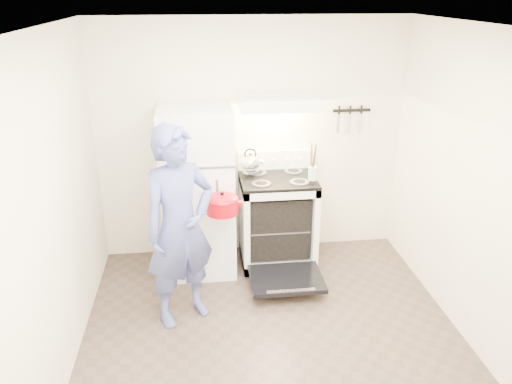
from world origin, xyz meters
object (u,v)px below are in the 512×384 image
Objects in this scene: tea_kettle at (250,162)px; person at (180,228)px; refrigerator at (198,191)px; stove_body at (277,221)px; dutch_oven at (222,206)px.

person is (-0.70, -1.01, -0.21)m from tea_kettle.
stove_body is at bearing 1.77° from refrigerator.
refrigerator is at bearing 49.22° from person.
dutch_oven is at bearing -116.50° from tea_kettle.
tea_kettle reaches higher than stove_body.
refrigerator is 6.00× the size of tea_kettle.
person reaches higher than stove_body.
tea_kettle is at bearing 24.80° from person.
refrigerator is 0.89m from person.
tea_kettle is 0.75m from dutch_oven.
person is at bearing -136.65° from dutch_oven.
tea_kettle is at bearing 14.34° from refrigerator.
refrigerator is 0.56m from dutch_oven.
dutch_oven is (0.22, -0.52, 0.06)m from refrigerator.
stove_body is 1.39m from person.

